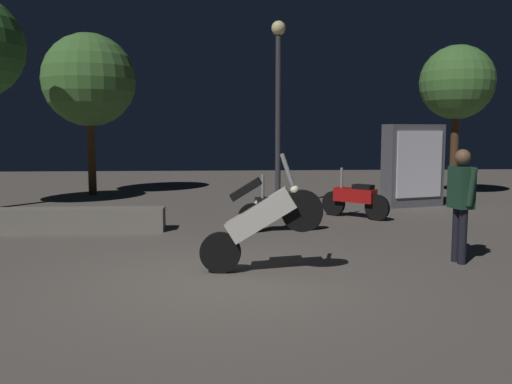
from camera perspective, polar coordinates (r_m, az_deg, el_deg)
name	(u,v)px	position (r m, az deg, el deg)	size (l,w,h in m)	color
ground_plane	(217,281)	(7.03, -4.18, -9.37)	(40.00, 40.00, 0.00)	#605951
motorcycle_white_foreground	(260,219)	(7.21, 0.48, -2.90)	(1.66, 0.42, 1.63)	black
motorcycle_black_parked_left	(281,209)	(10.35, 2.63, -1.79)	(1.66, 0.43, 1.11)	black
motorcycle_red_parked_right	(355,198)	(12.15, 10.45, -0.67)	(1.27, 1.22, 1.11)	black
person_rider_beside	(461,196)	(8.32, 20.91, -0.36)	(0.29, 0.67, 1.66)	black
streetlamp_near	(278,89)	(13.75, 2.37, 10.86)	(0.36, 0.36, 4.65)	#38383D
tree_left_bg	(89,81)	(17.15, -17.27, 11.21)	(2.76, 2.76, 4.83)	#4C331E
tree_right_bg	(457,83)	(17.00, 20.52, 10.73)	(2.14, 2.14, 4.42)	#4C331E
kiosk_billboard	(413,166)	(14.39, 16.31, 2.71)	(1.68, 0.95, 2.10)	#595960
planter_wall_low	(77,220)	(10.93, -18.43, -2.81)	(3.34, 0.50, 0.45)	gray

